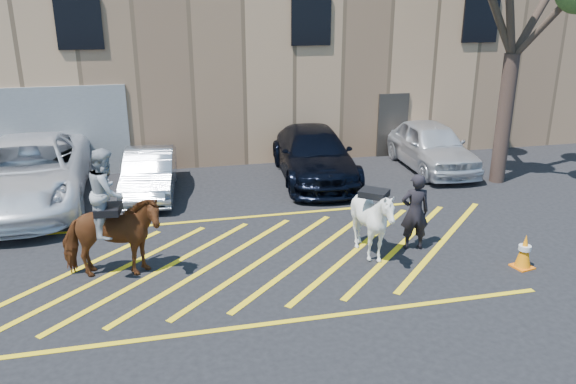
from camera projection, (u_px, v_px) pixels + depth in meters
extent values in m
plane|color=black|center=(261.00, 253.00, 12.22)|extent=(90.00, 90.00, 0.00)
imported|color=white|center=(28.00, 173.00, 14.92)|extent=(3.14, 6.43, 1.76)
imported|color=#9397A0|center=(150.00, 173.00, 15.74)|extent=(1.64, 3.92, 1.26)
imported|color=black|center=(314.00, 155.00, 17.15)|extent=(2.55, 5.38, 1.52)
imported|color=silver|center=(431.00, 145.00, 18.18)|extent=(2.05, 4.59, 1.53)
imported|color=black|center=(415.00, 212.00, 12.22)|extent=(0.68, 0.50, 1.72)
cube|color=tan|center=(204.00, 46.00, 22.14)|extent=(32.00, 10.00, 7.00)
cube|color=black|center=(79.00, 23.00, 16.28)|extent=(1.30, 0.08, 1.50)
cube|color=black|center=(311.00, 21.00, 17.79)|extent=(1.30, 0.08, 1.50)
cube|color=black|center=(481.00, 20.00, 19.09)|extent=(1.30, 0.08, 1.50)
cube|color=#38332D|center=(393.00, 125.00, 19.57)|extent=(1.10, 0.08, 2.20)
cube|color=yellow|center=(54.00, 280.00, 11.04)|extent=(4.20, 4.20, 0.01)
cube|color=yellow|center=(109.00, 275.00, 11.26)|extent=(4.20, 4.20, 0.01)
cube|color=yellow|center=(163.00, 269.00, 11.49)|extent=(4.20, 4.20, 0.01)
cube|color=yellow|center=(214.00, 264.00, 11.72)|extent=(4.20, 4.20, 0.01)
cube|color=yellow|center=(263.00, 259.00, 11.94)|extent=(4.20, 4.20, 0.01)
cube|color=yellow|center=(311.00, 254.00, 12.17)|extent=(4.20, 4.20, 0.01)
cube|color=yellow|center=(357.00, 250.00, 12.40)|extent=(4.20, 4.20, 0.01)
cube|color=yellow|center=(401.00, 245.00, 12.63)|extent=(4.20, 4.20, 0.01)
cube|color=yellow|center=(443.00, 241.00, 12.85)|extent=(4.20, 4.20, 0.01)
cube|color=yellow|center=(245.00, 217.00, 14.25)|extent=(9.50, 0.12, 0.01)
cube|color=yellow|center=(291.00, 321.00, 9.64)|extent=(9.50, 0.12, 0.01)
imported|color=#5F2D16|center=(111.00, 238.00, 10.94)|extent=(2.08, 1.12, 1.68)
imported|color=#999CA3|center=(106.00, 192.00, 10.64)|extent=(0.73, 0.90, 1.71)
cube|color=black|center=(108.00, 210.00, 10.75)|extent=(0.52, 0.61, 0.14)
imported|color=white|center=(373.00, 222.00, 11.77)|extent=(1.96, 1.98, 1.63)
cube|color=black|center=(374.00, 193.00, 11.56)|extent=(0.72, 0.71, 0.14)
cube|color=orange|center=(522.00, 267.00, 11.59)|extent=(0.45, 0.45, 0.03)
cone|color=orange|center=(524.00, 251.00, 11.47)|extent=(0.32, 0.32, 0.70)
cylinder|color=silver|center=(525.00, 248.00, 11.45)|extent=(0.25, 0.25, 0.10)
cylinder|color=#45312A|center=(504.00, 120.00, 16.49)|extent=(0.44, 0.44, 3.80)
cylinder|color=#48352B|center=(540.00, 10.00, 15.80)|extent=(1.76, 0.51, 2.68)
cylinder|color=#493A2C|center=(497.00, 16.00, 16.33)|extent=(0.33, 1.88, 2.34)
cylinder|color=#483D2C|center=(498.00, 15.00, 15.41)|extent=(1.40, 0.20, 2.39)
cylinder|color=#4E3A2F|center=(544.00, 25.00, 15.03)|extent=(0.78, 1.62, 1.96)
cylinder|color=#403327|center=(510.00, 1.00, 15.07)|extent=(1.16, 0.77, 3.11)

